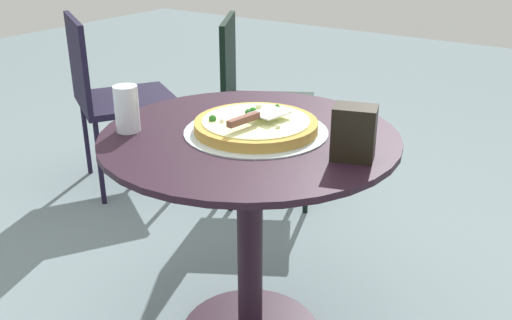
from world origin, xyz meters
name	(u,v)px	position (x,y,z in m)	size (l,w,h in m)	color
patio_table	(250,197)	(0.00, 0.00, 0.50)	(0.83, 0.83, 0.70)	black
pizza_on_tray	(256,126)	(-0.02, 0.01, 0.72)	(0.40, 0.40, 0.05)	silver
pizza_server	(256,116)	(0.01, 0.03, 0.76)	(0.21, 0.09, 0.02)	silver
drinking_cup	(127,109)	(0.17, -0.29, 0.76)	(0.07, 0.07, 0.13)	silver
napkin_dispenser	(353,133)	(0.00, 0.31, 0.77)	(0.10, 0.08, 0.14)	black
patio_chair_near	(254,95)	(-0.85, -0.57, 0.50)	(0.55, 0.55, 0.84)	black
patio_chair_far	(110,90)	(-0.56, -1.20, 0.49)	(0.60, 0.60, 0.84)	black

